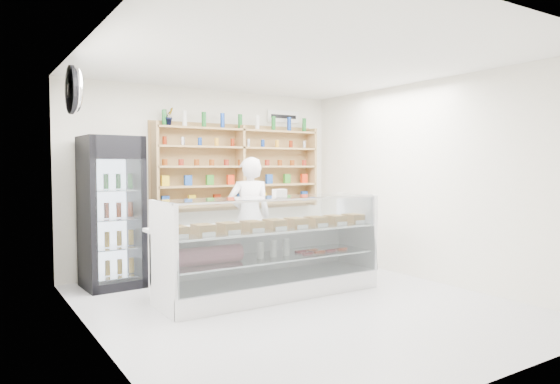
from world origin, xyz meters
TOP-DOWN VIEW (x-y plane):
  - room at (0.00, 0.00)m, footprint 5.00×5.00m
  - display_counter at (-0.05, 0.53)m, footprint 2.82×0.84m
  - shop_worker at (0.30, 1.70)m, footprint 0.73×0.59m
  - drinks_cooler at (-1.60, 2.03)m, footprint 0.76×0.74m
  - wall_shelving at (0.50, 2.34)m, footprint 2.84×0.28m
  - potted_plant at (-0.68, 2.34)m, footprint 0.19×0.17m
  - security_mirror at (-2.17, 1.20)m, footprint 0.15×0.50m
  - wall_sign at (1.40, 2.47)m, footprint 0.62×0.03m

SIDE VIEW (x-z plane):
  - display_counter at x=-0.05m, z-range -0.27..0.96m
  - shop_worker at x=0.30m, z-range 0.00..1.74m
  - drinks_cooler at x=-1.60m, z-range 0.00..2.00m
  - room at x=0.00m, z-range -1.10..3.90m
  - wall_shelving at x=0.50m, z-range 0.93..2.26m
  - potted_plant at x=-0.68m, z-range 2.20..2.47m
  - security_mirror at x=-2.17m, z-range 2.20..2.70m
  - wall_sign at x=1.40m, z-range 2.35..2.55m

